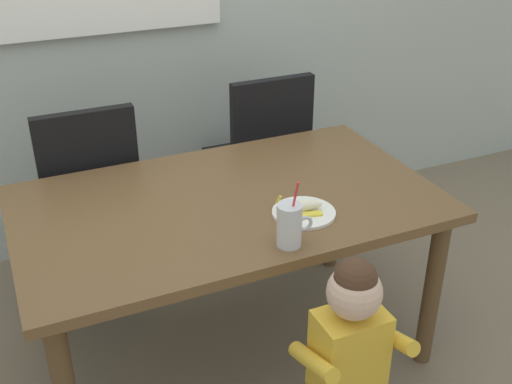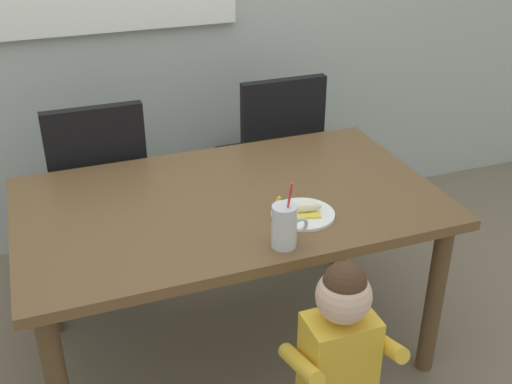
{
  "view_description": "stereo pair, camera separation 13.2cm",
  "coord_description": "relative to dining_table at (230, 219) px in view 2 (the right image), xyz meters",
  "views": [
    {
      "loc": [
        -0.75,
        -1.93,
        1.87
      ],
      "look_at": [
        0.07,
        -0.09,
        0.79
      ],
      "focal_mm": 44.0,
      "sensor_mm": 36.0,
      "label": 1
    },
    {
      "loc": [
        -0.63,
        -1.98,
        1.87
      ],
      "look_at": [
        0.07,
        -0.09,
        0.79
      ],
      "focal_mm": 44.0,
      "sensor_mm": 36.0,
      "label": 2
    }
  ],
  "objects": [
    {
      "name": "ground_plane",
      "position": [
        0.0,
        0.0,
        -0.64
      ],
      "size": [
        24.0,
        24.0,
        0.0
      ],
      "primitive_type": "plane",
      "color": "#7A6B56"
    },
    {
      "name": "dining_table",
      "position": [
        0.0,
        0.0,
        0.0
      ],
      "size": [
        1.58,
        0.93,
        0.73
      ],
      "color": "brown",
      "rests_on": "ground"
    },
    {
      "name": "dining_chair_left",
      "position": [
        -0.42,
        0.65,
        -0.1
      ],
      "size": [
        0.44,
        0.44,
        0.96
      ],
      "rotation": [
        0.0,
        0.0,
        3.14
      ],
      "color": "black",
      "rests_on": "ground"
    },
    {
      "name": "dining_chair_right",
      "position": [
        0.47,
        0.72,
        -0.1
      ],
      "size": [
        0.44,
        0.44,
        0.96
      ],
      "rotation": [
        0.0,
        0.0,
        3.14
      ],
      "color": "black",
      "rests_on": "ground"
    },
    {
      "name": "toddler_standing",
      "position": [
        0.13,
        -0.68,
        -0.12
      ],
      "size": [
        0.33,
        0.24,
        0.84
      ],
      "color": "#3F4760",
      "rests_on": "ground"
    },
    {
      "name": "milk_cup",
      "position": [
        0.07,
        -0.37,
        0.16
      ],
      "size": [
        0.13,
        0.08,
        0.25
      ],
      "color": "silver",
      "rests_on": "dining_table"
    },
    {
      "name": "snack_plate",
      "position": [
        0.21,
        -0.22,
        0.09
      ],
      "size": [
        0.23,
        0.23,
        0.01
      ],
      "primitive_type": "cylinder",
      "color": "white",
      "rests_on": "dining_table"
    },
    {
      "name": "peeled_banana",
      "position": [
        0.19,
        -0.21,
        0.12
      ],
      "size": [
        0.18,
        0.13,
        0.07
      ],
      "rotation": [
        0.0,
        0.0,
        -0.25
      ],
      "color": "#F4EAC6",
      "rests_on": "snack_plate"
    }
  ]
}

